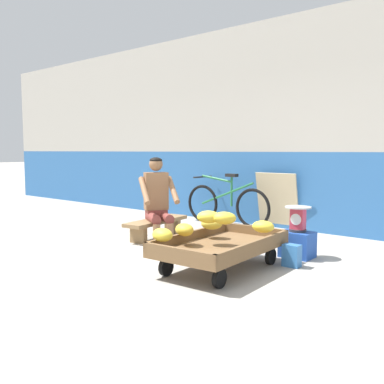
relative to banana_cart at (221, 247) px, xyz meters
name	(u,v)px	position (x,y,z in m)	size (l,w,h in m)	color
ground_plane	(150,270)	(-0.56, -0.47, -0.24)	(80.00, 80.00, 0.00)	#A39E93
back_wall	(294,124)	(-0.56, 2.71, 1.40)	(16.00, 0.30, 3.29)	#2D609E
banana_cart	(221,247)	(0.00, 0.00, 0.00)	(0.91, 1.48, 0.36)	brown
banana_pile	(210,225)	(-0.11, -0.05, 0.23)	(0.82, 1.24, 0.26)	gold
low_bench	(156,224)	(-1.65, 0.72, -0.04)	(0.42, 1.13, 0.27)	olive
vendor_seated	(158,199)	(-1.57, 0.67, 0.33)	(0.74, 0.66, 1.14)	brown
plastic_crate	(297,244)	(0.37, 1.00, -0.09)	(0.36, 0.28, 0.30)	#234CA8
weighing_scale	(298,219)	(0.37, 1.00, 0.21)	(0.30, 0.30, 0.29)	#28282D
bicycle_near_left	(226,204)	(-1.53, 2.25, 0.11)	(1.66, 0.48, 0.86)	black
sign_board	(277,201)	(-0.72, 2.50, 0.20)	(0.70, 0.20, 0.89)	#C6B289
shopping_bag	(292,256)	(0.51, 0.59, -0.12)	(0.18, 0.12, 0.24)	#3370B7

